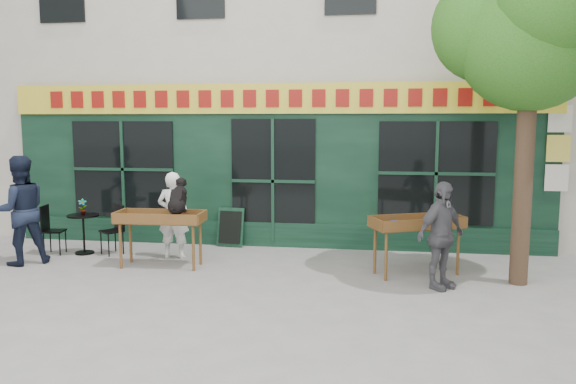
{
  "coord_description": "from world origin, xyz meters",
  "views": [
    {
      "loc": [
        1.99,
        -8.78,
        2.57
      ],
      "look_at": [
        0.58,
        0.5,
        1.37
      ],
      "focal_mm": 35.0,
      "sensor_mm": 36.0,
      "label": 1
    }
  ],
  "objects_px": {
    "book_cart_center": "(160,221)",
    "dog": "(178,195)",
    "man_right": "(441,235)",
    "woman": "(173,215)",
    "bistro_table": "(83,226)",
    "man_left": "(20,210)",
    "book_cart_right": "(417,226)"
  },
  "relations": [
    {
      "from": "man_right",
      "to": "man_left",
      "type": "bearing_deg",
      "value": 133.4
    },
    {
      "from": "woman",
      "to": "bistro_table",
      "type": "distance_m",
      "value": 1.86
    },
    {
      "from": "woman",
      "to": "bistro_table",
      "type": "xyz_separation_m",
      "value": [
        -1.84,
        0.05,
        -0.27
      ]
    },
    {
      "from": "book_cart_right",
      "to": "man_right",
      "type": "bearing_deg",
      "value": -91.72
    },
    {
      "from": "book_cart_center",
      "to": "man_left",
      "type": "height_order",
      "value": "man_left"
    },
    {
      "from": "man_right",
      "to": "man_left",
      "type": "xyz_separation_m",
      "value": [
        -7.25,
        0.39,
        0.15
      ]
    },
    {
      "from": "man_left",
      "to": "book_cart_right",
      "type": "bearing_deg",
      "value": 138.93
    },
    {
      "from": "dog",
      "to": "book_cart_right",
      "type": "bearing_deg",
      "value": 1.08
    },
    {
      "from": "dog",
      "to": "woman",
      "type": "distance_m",
      "value": 0.92
    },
    {
      "from": "dog",
      "to": "woman",
      "type": "bearing_deg",
      "value": 114.71
    },
    {
      "from": "book_cart_center",
      "to": "dog",
      "type": "relative_size",
      "value": 2.53
    },
    {
      "from": "book_cart_right",
      "to": "man_left",
      "type": "xyz_separation_m",
      "value": [
        -6.95,
        -0.36,
        0.15
      ]
    },
    {
      "from": "woman",
      "to": "book_cart_right",
      "type": "distance_m",
      "value": 4.44
    },
    {
      "from": "dog",
      "to": "book_cart_right",
      "type": "height_order",
      "value": "dog"
    },
    {
      "from": "man_right",
      "to": "bistro_table",
      "type": "relative_size",
      "value": 2.18
    },
    {
      "from": "man_right",
      "to": "bistro_table",
      "type": "distance_m",
      "value": 6.68
    },
    {
      "from": "dog",
      "to": "man_left",
      "type": "distance_m",
      "value": 2.91
    },
    {
      "from": "woman",
      "to": "man_right",
      "type": "bearing_deg",
      "value": 163.38
    },
    {
      "from": "dog",
      "to": "book_cart_right",
      "type": "relative_size",
      "value": 0.37
    },
    {
      "from": "dog",
      "to": "man_right",
      "type": "xyz_separation_m",
      "value": [
        4.36,
        -0.54,
        -0.46
      ]
    },
    {
      "from": "woman",
      "to": "book_cart_center",
      "type": "bearing_deg",
      "value": 88.14
    },
    {
      "from": "dog",
      "to": "man_right",
      "type": "distance_m",
      "value": 4.42
    },
    {
      "from": "book_cart_right",
      "to": "man_left",
      "type": "height_order",
      "value": "man_left"
    },
    {
      "from": "woman",
      "to": "bistro_table",
      "type": "bearing_deg",
      "value": -3.32
    },
    {
      "from": "bistro_table",
      "to": "dog",
      "type": "bearing_deg",
      "value": -18.85
    },
    {
      "from": "book_cart_center",
      "to": "woman",
      "type": "distance_m",
      "value": 0.65
    },
    {
      "from": "book_cart_center",
      "to": "man_right",
      "type": "height_order",
      "value": "man_right"
    },
    {
      "from": "book_cart_center",
      "to": "man_right",
      "type": "distance_m",
      "value": 4.75
    },
    {
      "from": "dog",
      "to": "man_right",
      "type": "relative_size",
      "value": 0.36
    },
    {
      "from": "book_cart_right",
      "to": "man_right",
      "type": "xyz_separation_m",
      "value": [
        0.3,
        -0.75,
        0.01
      ]
    },
    {
      "from": "book_cart_center",
      "to": "man_right",
      "type": "xyz_separation_m",
      "value": [
        4.71,
        -0.59,
        0.01
      ]
    },
    {
      "from": "man_right",
      "to": "book_cart_center",
      "type": "bearing_deg",
      "value": 129.31
    }
  ]
}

